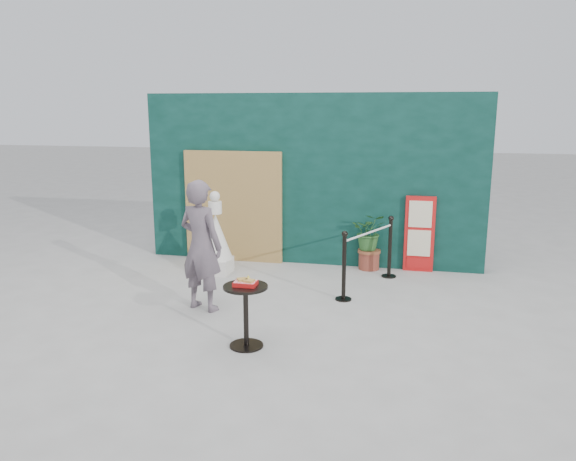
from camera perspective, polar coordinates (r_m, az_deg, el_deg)
The scene contains 10 objects.
ground at distance 7.36m, azimuth -2.05°, elevation -9.62°, with size 60.00×60.00×0.00m, color #ADAAA5.
back_wall at distance 9.98m, azimuth 2.43°, elevation 5.17°, with size 6.00×0.30×3.00m, color black.
bamboo_fence at distance 10.19m, azimuth -5.59°, elevation 2.43°, with size 1.80×0.08×2.00m, color tan.
woman at distance 7.76m, azimuth -8.83°, elevation -1.52°, with size 0.66×0.44×1.82m, color #655761.
menu_board at distance 9.78m, azimuth 13.20°, elevation -0.36°, with size 0.50×0.07×1.30m.
statue at distance 9.50m, azimuth -7.33°, elevation -0.98°, with size 0.55×0.55×1.40m.
cafe_table at distance 6.59m, azimuth -4.31°, elevation -7.68°, with size 0.52×0.52×0.75m.
food_basket at distance 6.50m, azimuth -4.33°, elevation -5.28°, with size 0.26×0.19×0.11m.
planter at distance 9.76m, azimuth 8.30°, elevation -0.64°, with size 0.58×0.51×0.99m.
stanchion_barrier at distance 8.77m, azimuth 8.17°, elevation -2.67°, with size 0.84×1.54×1.03m.
Camera 1 is at (1.73, -6.60, 2.76)m, focal length 35.00 mm.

